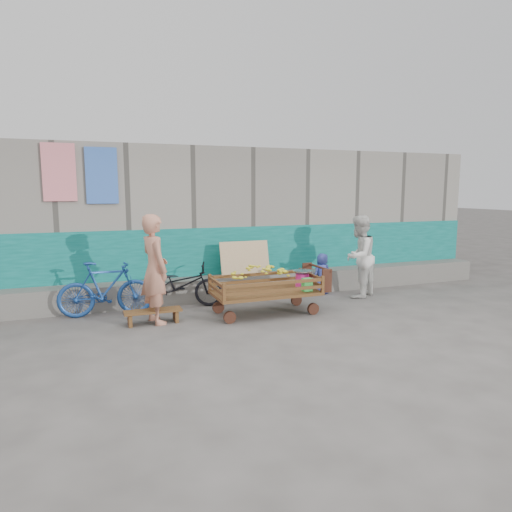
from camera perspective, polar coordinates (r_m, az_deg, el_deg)
name	(u,v)px	position (r m, az deg, el deg)	size (l,w,h in m)	color
ground	(275,332)	(7.06, 2.39, -9.45)	(80.00, 80.00, 0.00)	#4E4A47
building_wall	(206,220)	(10.58, -6.26, 4.53)	(12.00, 3.50, 3.00)	gray
banana_cart	(264,282)	(7.88, 0.98, -3.23)	(1.99, 0.91, 0.85)	brown
bench	(153,313)	(7.61, -12.75, -7.02)	(0.91, 0.27, 0.23)	brown
vendor_man	(155,269)	(7.50, -12.55, -1.61)	(0.65, 0.42, 1.77)	tan
woman	(359,256)	(9.35, 12.74, -0.04)	(0.80, 0.63, 1.65)	silver
child	(322,274)	(9.56, 8.28, -2.19)	(0.42, 0.27, 0.85)	#3C4AAE
bicycle_dark	(181,285)	(8.56, -9.34, -3.58)	(0.54, 1.54, 0.81)	black
bicycle_blue	(106,289)	(8.20, -18.27, -3.92)	(0.45, 1.58, 0.95)	#1C4490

